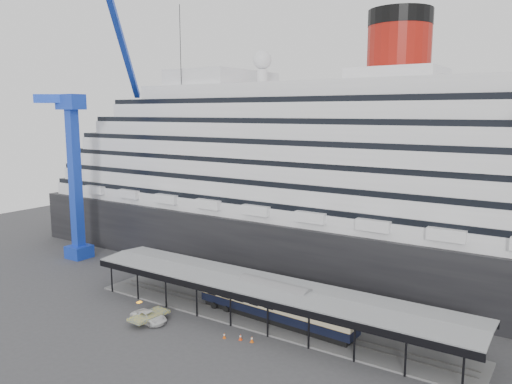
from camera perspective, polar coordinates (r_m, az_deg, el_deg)
ground at (r=66.12m, az=-1.31°, el=-15.88°), size 200.00×200.00×0.00m
cruise_ship at (r=88.61m, az=10.57°, el=2.75°), size 130.00×30.00×43.90m
platform_canopy at (r=69.01m, az=1.11°, el=-12.64°), size 56.00×9.18×5.30m
crane_blue at (r=99.69m, az=-19.53°, el=4.00°), size 22.63×19.19×47.60m
port_truck at (r=70.51m, az=-12.14°, el=-13.78°), size 5.52×2.78×1.50m
pullman_carriage at (r=68.17m, az=2.12°, el=-12.52°), size 23.82×4.42×23.25m
traffic_cone_left at (r=64.91m, az=-3.64°, el=-16.04°), size 0.44×0.44×0.73m
traffic_cone_mid at (r=64.35m, az=-1.79°, el=-16.23°), size 0.49×0.49×0.80m
traffic_cone_right at (r=63.77m, az=-0.48°, el=-16.46°), size 0.44×0.44×0.81m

